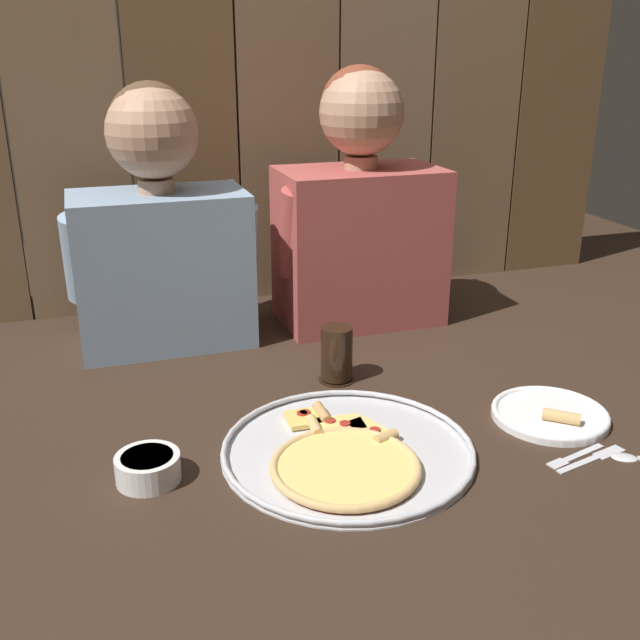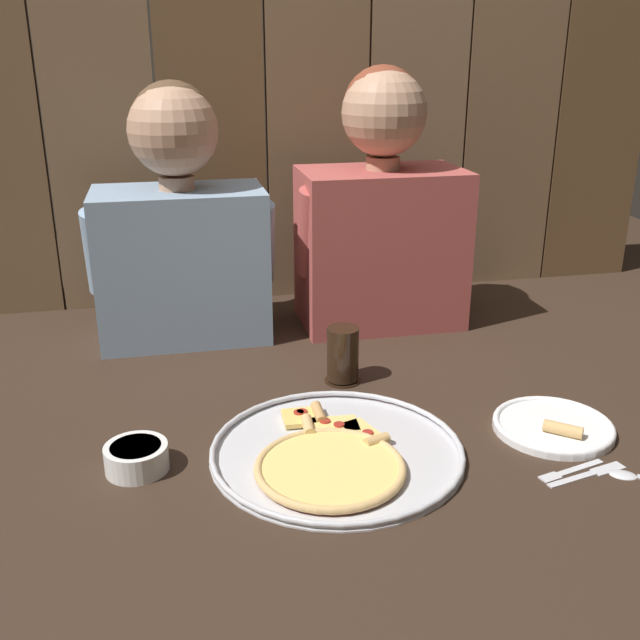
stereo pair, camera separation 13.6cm
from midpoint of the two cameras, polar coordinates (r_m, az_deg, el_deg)
ground_plane at (r=1.35m, az=3.97°, el=-8.69°), size 3.20×3.20×0.00m
pizza_tray at (r=1.26m, az=4.28°, el=-10.47°), size 0.44×0.44×0.03m
dinner_plate at (r=1.43m, az=20.37°, el=-7.81°), size 0.22×0.22×0.03m
drinking_glass at (r=1.52m, az=4.36°, el=-2.81°), size 0.08×0.08×0.12m
dipping_bowl at (r=1.25m, az=-11.06°, el=-10.46°), size 0.10×0.10×0.04m
table_fork at (r=1.32m, az=21.71°, el=-10.93°), size 0.13×0.05×0.01m
table_knife at (r=1.32m, az=22.95°, el=-11.09°), size 0.15×0.05×0.01m
table_spoon at (r=1.35m, az=26.28°, el=-10.87°), size 0.13×0.08×0.01m
diner_left at (r=1.71m, az=-8.65°, el=7.33°), size 0.43×0.23×0.59m
diner_right at (r=1.80m, az=6.99°, el=8.40°), size 0.43×0.24×0.62m
wooden_backdrop_wall at (r=1.96m, az=-2.29°, el=18.66°), size 2.19×0.03×1.19m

